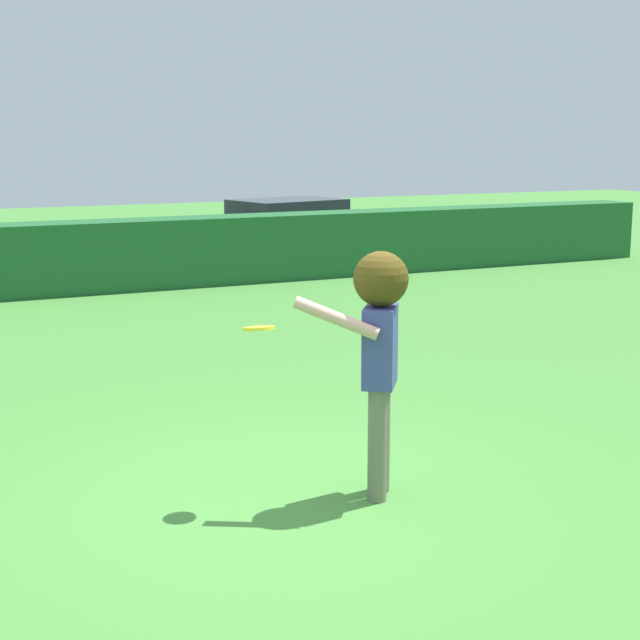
# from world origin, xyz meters

# --- Properties ---
(ground_plane) EXTENTS (60.00, 60.00, 0.00)m
(ground_plane) POSITION_xyz_m (0.00, 0.00, 0.00)
(ground_plane) COLOR #448437
(person) EXTENTS (0.84, 0.48, 1.82)m
(person) POSITION_xyz_m (0.59, -0.24, 1.21)
(person) COLOR #6C6A59
(person) RESTS_ON ground
(frisbee) EXTENTS (0.23, 0.23, 0.05)m
(frisbee) POSITION_xyz_m (-0.23, 0.05, 1.28)
(frisbee) COLOR yellow
(hedge_row) EXTENTS (24.63, 0.90, 1.18)m
(hedge_row) POSITION_xyz_m (0.00, 10.18, 0.59)
(hedge_row) COLOR #205B2C
(hedge_row) RESTS_ON ground
(parked_car_black) EXTENTS (4.47, 2.59, 1.25)m
(parked_car_black) POSITION_xyz_m (5.66, 12.94, 0.69)
(parked_car_black) COLOR black
(parked_car_black) RESTS_ON ground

